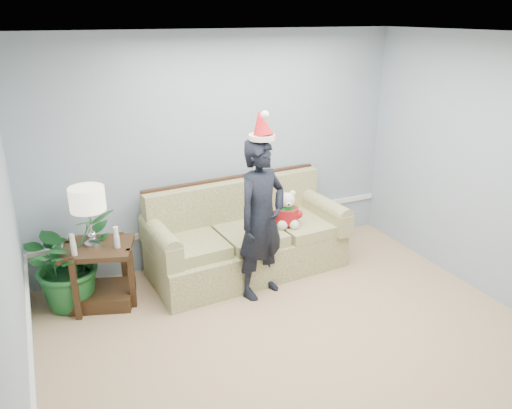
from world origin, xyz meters
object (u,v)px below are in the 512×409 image
at_px(side_table, 102,281).
at_px(houseplant, 68,260).
at_px(table_lamp, 88,202).
at_px(man, 261,220).
at_px(teddy_bear, 287,213).
at_px(sofa, 245,240).

height_order(side_table, houseplant, houseplant).
bearing_deg(table_lamp, man, -18.33).
distance_m(table_lamp, man, 1.74).
xyz_separation_m(table_lamp, teddy_bear, (2.14, -0.15, -0.43)).
bearing_deg(man, houseplant, 141.08).
height_order(houseplant, man, man).
bearing_deg(sofa, side_table, 178.37).
distance_m(side_table, teddy_bear, 2.16).
relative_size(table_lamp, man, 0.36).
xyz_separation_m(man, teddy_bear, (0.51, 0.39, -0.15)).
bearing_deg(side_table, man, -17.60).
relative_size(side_table, man, 0.48).
height_order(houseplant, teddy_bear, houseplant).
bearing_deg(table_lamp, teddy_bear, -4.11).
height_order(table_lamp, man, man).
relative_size(side_table, houseplant, 0.81).
bearing_deg(man, table_lamp, 140.79).
relative_size(side_table, teddy_bear, 1.91).
relative_size(table_lamp, teddy_bear, 1.43).
bearing_deg(table_lamp, houseplant, 163.83).
relative_size(sofa, man, 1.34).
bearing_deg(teddy_bear, sofa, 175.91).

